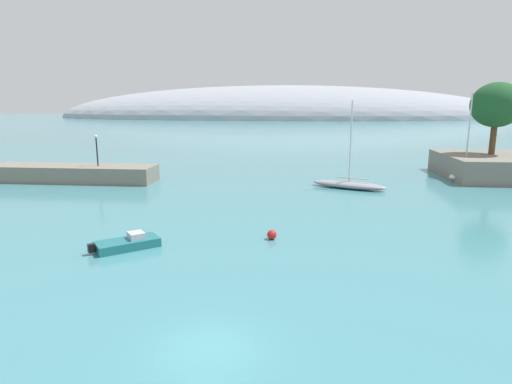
# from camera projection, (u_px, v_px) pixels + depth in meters

# --- Properties ---
(water) EXTENTS (600.00, 600.00, 0.00)m
(water) POSITION_uv_depth(u_px,v_px,m) (209.00, 348.00, 16.51)
(water) COLOR teal
(water) RESTS_ON ground
(shore_outcrop) EXTENTS (15.36, 12.98, 2.73)m
(shore_outcrop) POSITION_uv_depth(u_px,v_px,m) (509.00, 166.00, 53.17)
(shore_outcrop) COLOR gray
(shore_outcrop) RESTS_ON ground
(tree_clump_shore) EXTENTS (6.05, 6.05, 8.76)m
(tree_clump_shore) POSITION_uv_depth(u_px,v_px,m) (497.00, 105.00, 52.83)
(tree_clump_shore) COLOR brown
(tree_clump_shore) RESTS_ON shore_outcrop
(breakwater_rocks) EXTENTS (19.58, 4.67, 1.88)m
(breakwater_rocks) POSITION_uv_depth(u_px,v_px,m) (72.00, 173.00, 50.74)
(breakwater_rocks) COLOR gray
(breakwater_rocks) RESTS_ON ground
(distant_ridge) EXTENTS (256.54, 88.59, 35.80)m
(distant_ridge) POSITION_uv_depth(u_px,v_px,m) (281.00, 118.00, 246.75)
(distant_ridge) COLOR #999EA8
(distant_ridge) RESTS_ON ground
(sailboat_grey_near_shore) EXTENTS (8.25, 5.16, 9.26)m
(sailboat_grey_near_shore) POSITION_uv_depth(u_px,v_px,m) (349.00, 184.00, 46.67)
(sailboat_grey_near_shore) COLOR gray
(sailboat_grey_near_shore) RESTS_ON water
(sailboat_white_mid_mooring) EXTENTS (6.51, 7.24, 10.18)m
(sailboat_white_mid_mooring) POSITION_uv_depth(u_px,v_px,m) (465.00, 174.00, 52.72)
(sailboat_white_mid_mooring) COLOR white
(sailboat_white_mid_mooring) RESTS_ON water
(motorboat_teal_foreground) EXTENTS (4.11, 3.73, 0.96)m
(motorboat_teal_foreground) POSITION_uv_depth(u_px,v_px,m) (128.00, 243.00, 27.65)
(motorboat_teal_foreground) COLOR #1E6B70
(motorboat_teal_foreground) RESTS_ON water
(mooring_buoy_red) EXTENTS (0.65, 0.65, 0.65)m
(mooring_buoy_red) POSITION_uv_depth(u_px,v_px,m) (272.00, 235.00, 29.46)
(mooring_buoy_red) COLOR red
(mooring_buoy_red) RESTS_ON water
(harbor_lamp_post) EXTENTS (0.36, 0.36, 3.59)m
(harbor_lamp_post) POSITION_uv_depth(u_px,v_px,m) (97.00, 146.00, 49.66)
(harbor_lamp_post) COLOR black
(harbor_lamp_post) RESTS_ON breakwater_rocks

